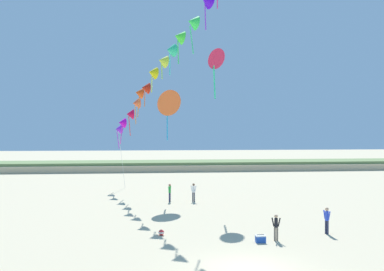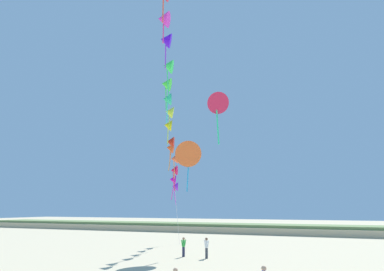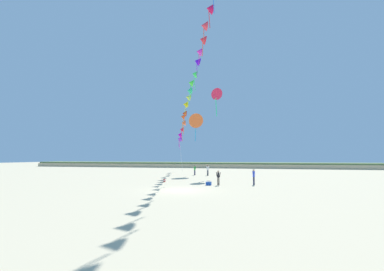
# 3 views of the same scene
# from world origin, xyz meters

# --- Properties ---
(ground_plane) EXTENTS (240.00, 240.00, 0.00)m
(ground_plane) POSITION_xyz_m (0.00, 0.00, 0.00)
(ground_plane) COLOR beige
(dune_ridge) EXTENTS (120.00, 8.29, 1.48)m
(dune_ridge) POSITION_xyz_m (0.00, 49.53, 0.74)
(dune_ridge) COLOR #BFAE8B
(dune_ridge) RESTS_ON ground
(person_near_left) EXTENTS (0.31, 0.57, 1.68)m
(person_near_left) POSITION_xyz_m (6.48, 6.18, 0.97)
(person_near_left) COLOR #282D4C
(person_near_left) RESTS_ON ground
(person_near_right) EXTENTS (0.54, 0.23, 1.56)m
(person_near_right) POSITION_xyz_m (2.80, 4.91, 0.90)
(person_near_right) COLOR #726656
(person_near_right) RESTS_ON ground
(person_mid_center) EXTENTS (0.57, 0.33, 1.69)m
(person_mid_center) POSITION_xyz_m (-0.78, 18.68, 0.98)
(person_mid_center) COLOR #474C56
(person_mid_center) RESTS_ON ground
(person_far_left) EXTENTS (0.33, 0.55, 1.64)m
(person_far_left) POSITION_xyz_m (-2.97, 18.85, 0.95)
(person_far_left) COLOR #282D4C
(person_far_left) RESTS_ON ground
(kite_banner_string) EXTENTS (12.76, 29.00, 21.14)m
(kite_banner_string) POSITION_xyz_m (-2.59, 14.65, 13.69)
(kite_banner_string) COLOR #852AE3
(large_kite_low_lead) EXTENTS (2.32, 2.18, 4.63)m
(large_kite_low_lead) POSITION_xyz_m (0.91, 17.05, 12.96)
(large_kite_low_lead) COLOR #CA1E45
(large_kite_mid_trail) EXTENTS (2.93, 2.49, 4.98)m
(large_kite_mid_trail) POSITION_xyz_m (-3.15, 20.19, 9.28)
(large_kite_mid_trail) COLOR orange
(beach_cooler) EXTENTS (0.58, 0.41, 0.46)m
(beach_cooler) POSITION_xyz_m (1.80, 4.67, 0.21)
(beach_cooler) COLOR blue
(beach_cooler) RESTS_ON ground
(beach_ball) EXTENTS (0.36, 0.36, 0.36)m
(beach_ball) POSITION_xyz_m (-3.95, 6.81, 0.18)
(beach_ball) COLOR red
(beach_ball) RESTS_ON ground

